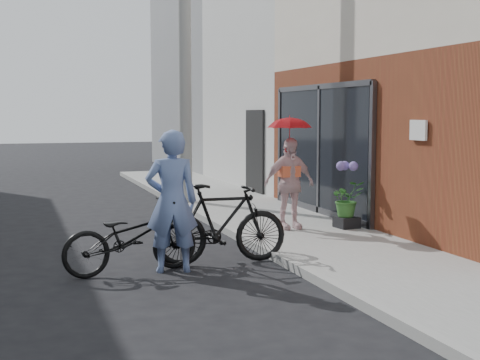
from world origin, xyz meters
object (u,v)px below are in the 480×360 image
utility_pole (185,47)px  planter (347,222)px  officer (172,201)px  bike_left (131,237)px  bike_right (221,224)px  kimono_woman (289,183)px

utility_pole → planter: utility_pole is taller
officer → planter: size_ratio=5.25×
planter → utility_pole: bearing=112.5°
bike_left → planter: 4.27m
utility_pole → officer: utility_pole is taller
utility_pole → officer: bearing=-106.1°
officer → bike_right: bearing=-154.2°
utility_pole → bike_right: 6.43m
bike_right → bike_left: bearing=98.9°
bike_left → bike_right: bearing=-92.5°
bike_left → officer: bearing=-108.6°
utility_pole → kimono_woman: utility_pole is taller
officer → bike_left: size_ratio=1.03×
utility_pole → officer: size_ratio=3.76×
utility_pole → bike_right: size_ratio=3.78×
utility_pole → kimono_woman: 4.83m
utility_pole → planter: (1.75, -4.21, -3.29)m
officer → bike_left: officer is taller
officer → kimono_woman: size_ratio=1.21×
utility_pole → bike_left: (-2.21, -5.78, -3.03)m
bike_right → utility_pole: bearing=-7.2°
kimono_woman → bike_left: bearing=-152.5°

